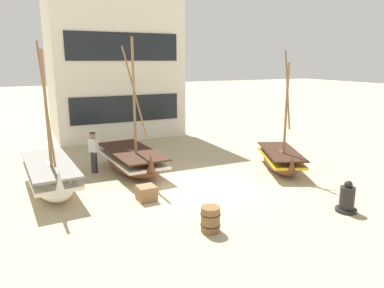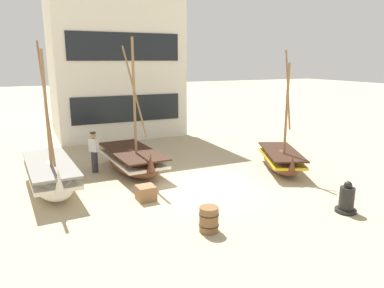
{
  "view_description": "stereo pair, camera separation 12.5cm",
  "coord_description": "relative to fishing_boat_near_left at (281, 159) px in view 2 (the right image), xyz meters",
  "views": [
    {
      "loc": [
        -5.79,
        -11.05,
        4.51
      ],
      "look_at": [
        0.0,
        1.0,
        1.4
      ],
      "focal_mm": 33.7,
      "sensor_mm": 36.0,
      "label": 1
    },
    {
      "loc": [
        -5.67,
        -11.11,
        4.51
      ],
      "look_at": [
        0.0,
        1.0,
        1.4
      ],
      "focal_mm": 33.7,
      "sensor_mm": 36.0,
      "label": 2
    }
  ],
  "objects": [
    {
      "name": "capstan_winch",
      "position": [
        -0.96,
        -4.3,
        -0.09
      ],
      "size": [
        0.64,
        0.64,
        0.99
      ],
      "color": "black",
      "rests_on": "ground"
    },
    {
      "name": "cargo_crate",
      "position": [
        -6.17,
        -0.79,
        -0.24
      ],
      "size": [
        0.61,
        0.61,
        0.49
      ],
      "primitive_type": "cube",
      "rotation": [
        0.0,
        0.0,
        0.04
      ],
      "color": "olive",
      "rests_on": "ground"
    },
    {
      "name": "wooden_barrel",
      "position": [
        -5.34,
        -3.66,
        -0.13
      ],
      "size": [
        0.56,
        0.56,
        0.7
      ],
      "color": "brown",
      "rests_on": "ground"
    },
    {
      "name": "fishing_boat_far_right",
      "position": [
        -5.71,
        2.41,
        0.04
      ],
      "size": [
        1.98,
        4.3,
        5.37
      ],
      "color": "brown",
      "rests_on": "ground"
    },
    {
      "name": "harbor_building_main",
      "position": [
        -4.27,
        11.02,
        4.74
      ],
      "size": [
        7.64,
        5.76,
        10.43
      ],
      "color": "silver",
      "rests_on": "ground"
    },
    {
      "name": "ground_plane",
      "position": [
        -3.87,
        -0.47,
        -0.48
      ],
      "size": [
        120.0,
        120.0,
        0.0
      ],
      "primitive_type": "plane",
      "color": "tan"
    },
    {
      "name": "fishing_boat_centre_large",
      "position": [
        -8.93,
        1.41,
        0.11
      ],
      "size": [
        1.71,
        4.43,
        5.15
      ],
      "color": "silver",
      "rests_on": "ground"
    },
    {
      "name": "fishing_boat_near_left",
      "position": [
        0.0,
        0.0,
        0.0
      ],
      "size": [
        2.61,
        3.66,
        4.92
      ],
      "color": "brown",
      "rests_on": "ground"
    },
    {
      "name": "fisherman_by_hull",
      "position": [
        -7.13,
        3.02,
        0.35
      ],
      "size": [
        0.41,
        0.41,
        1.68
      ],
      "color": "#33333D",
      "rests_on": "ground"
    }
  ]
}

